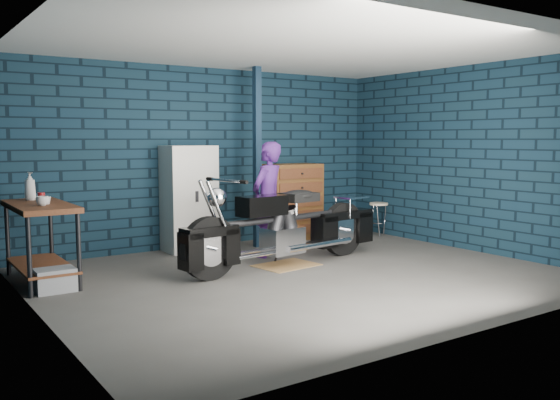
{
  "coord_description": "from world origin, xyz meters",
  "views": [
    {
      "loc": [
        -4.14,
        -5.61,
        1.64
      ],
      "look_at": [
        -0.15,
        0.3,
        0.9
      ],
      "focal_mm": 38.0,
      "sensor_mm": 36.0,
      "label": 1
    }
  ],
  "objects_px": {
    "motorcycle": "(287,221)",
    "shop_stool": "(379,219)",
    "locker": "(189,199)",
    "storage_bin": "(55,280)",
    "tool_chest": "(293,202)",
    "workbench": "(41,243)",
    "person": "(268,199)"
  },
  "relations": [
    {
      "from": "locker",
      "to": "motorcycle",
      "type": "bearing_deg",
      "value": -70.09
    },
    {
      "from": "locker",
      "to": "tool_chest",
      "type": "relative_size",
      "value": 1.25
    },
    {
      "from": "workbench",
      "to": "person",
      "type": "bearing_deg",
      "value": -2.94
    },
    {
      "from": "motorcycle",
      "to": "workbench",
      "type": "bearing_deg",
      "value": 157.08
    },
    {
      "from": "motorcycle",
      "to": "person",
      "type": "xyz_separation_m",
      "value": [
        0.13,
        0.65,
        0.21
      ]
    },
    {
      "from": "person",
      "to": "tool_chest",
      "type": "height_order",
      "value": "person"
    },
    {
      "from": "tool_chest",
      "to": "shop_stool",
      "type": "height_order",
      "value": "tool_chest"
    },
    {
      "from": "workbench",
      "to": "tool_chest",
      "type": "bearing_deg",
      "value": 11.49
    },
    {
      "from": "person",
      "to": "motorcycle",
      "type": "bearing_deg",
      "value": 53.43
    },
    {
      "from": "workbench",
      "to": "motorcycle",
      "type": "distance_m",
      "value": 2.95
    },
    {
      "from": "motorcycle",
      "to": "shop_stool",
      "type": "distance_m",
      "value": 2.86
    },
    {
      "from": "person",
      "to": "locker",
      "type": "distance_m",
      "value": 1.22
    },
    {
      "from": "workbench",
      "to": "motorcycle",
      "type": "xyz_separation_m",
      "value": [
        2.83,
        -0.8,
        0.13
      ]
    },
    {
      "from": "motorcycle",
      "to": "storage_bin",
      "type": "distance_m",
      "value": 2.86
    },
    {
      "from": "motorcycle",
      "to": "tool_chest",
      "type": "height_order",
      "value": "tool_chest"
    },
    {
      "from": "workbench",
      "to": "storage_bin",
      "type": "xyz_separation_m",
      "value": [
        0.02,
        -0.5,
        -0.33
      ]
    },
    {
      "from": "motorcycle",
      "to": "tool_chest",
      "type": "relative_size",
      "value": 2.16
    },
    {
      "from": "locker",
      "to": "storage_bin",
      "type": "bearing_deg",
      "value": -149.06
    },
    {
      "from": "locker",
      "to": "shop_stool",
      "type": "height_order",
      "value": "locker"
    },
    {
      "from": "storage_bin",
      "to": "tool_chest",
      "type": "xyz_separation_m",
      "value": [
        4.06,
        1.33,
        0.49
      ]
    },
    {
      "from": "workbench",
      "to": "motorcycle",
      "type": "height_order",
      "value": "motorcycle"
    },
    {
      "from": "workbench",
      "to": "person",
      "type": "height_order",
      "value": "person"
    },
    {
      "from": "storage_bin",
      "to": "locker",
      "type": "distance_m",
      "value": 2.67
    },
    {
      "from": "locker",
      "to": "tool_chest",
      "type": "bearing_deg",
      "value": 0.0
    },
    {
      "from": "workbench",
      "to": "shop_stool",
      "type": "bearing_deg",
      "value": 2.8
    },
    {
      "from": "storage_bin",
      "to": "locker",
      "type": "height_order",
      "value": "locker"
    },
    {
      "from": "locker",
      "to": "tool_chest",
      "type": "distance_m",
      "value": 1.85
    },
    {
      "from": "motorcycle",
      "to": "storage_bin",
      "type": "relative_size",
      "value": 6.53
    },
    {
      "from": "workbench",
      "to": "motorcycle",
      "type": "bearing_deg",
      "value": -15.86
    },
    {
      "from": "storage_bin",
      "to": "shop_stool",
      "type": "distance_m",
      "value": 5.5
    },
    {
      "from": "storage_bin",
      "to": "locker",
      "type": "relative_size",
      "value": 0.26
    },
    {
      "from": "motorcycle",
      "to": "locker",
      "type": "bearing_deg",
      "value": 102.85
    }
  ]
}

